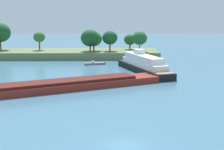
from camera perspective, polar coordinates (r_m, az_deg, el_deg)
The scene contains 5 objects.
ground_plane at distance 33.85m, azimuth 2.20°, elevation -12.38°, with size 400.00×400.00×0.00m, color teal.
treeline_island at distance 104.65m, azimuth -12.55°, elevation 4.63°, with size 74.20×15.54×10.73m.
white_riverboat at distance 75.60m, azimuth 5.60°, elevation 1.80°, with size 11.18×23.28×6.54m.
cargo_barge at distance 57.47m, azimuth -12.42°, elevation -2.03°, with size 41.98×23.13×5.84m.
fishing_skiff at distance 87.12m, azimuth -3.09°, elevation 2.02°, with size 5.77×2.53×1.04m.
Camera 1 is at (-1.74, -31.13, 13.18)m, focal length 51.77 mm.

